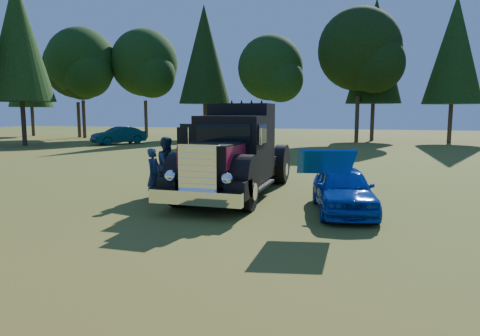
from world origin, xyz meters
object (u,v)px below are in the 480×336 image
object	(u,v)px
diamond_t_truck	(234,156)
hotrod_coupe	(343,189)
spectator_near	(154,174)
spectator_far	(168,166)
distant_teal_car	(119,135)

from	to	relation	value
diamond_t_truck	hotrod_coupe	world-z (taller)	diamond_t_truck
spectator_near	spectator_far	size ratio (longest dim) A/B	0.85
diamond_t_truck	spectator_far	distance (m)	2.22
hotrod_coupe	spectator_far	size ratio (longest dim) A/B	2.20
diamond_t_truck	distant_teal_car	bearing A→B (deg)	130.62
spectator_near	hotrod_coupe	bearing A→B (deg)	-87.10
spectator_near	diamond_t_truck	bearing A→B (deg)	-53.79
hotrod_coupe	spectator_near	size ratio (longest dim) A/B	2.60
spectator_near	distant_teal_car	distance (m)	24.68
diamond_t_truck	hotrod_coupe	xyz separation A→B (m)	(3.56, -1.43, -0.64)
diamond_t_truck	distant_teal_car	xyz separation A→B (m)	(-16.21, 18.90, -0.54)
spectator_far	distant_teal_car	distance (m)	23.89
hotrod_coupe	spectator_near	xyz separation A→B (m)	(-5.72, 0.03, 0.17)
spectator_far	distant_teal_car	xyz separation A→B (m)	(-14.05, 19.33, -0.21)
spectator_near	spectator_far	xyz separation A→B (m)	(0.00, 0.97, 0.15)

